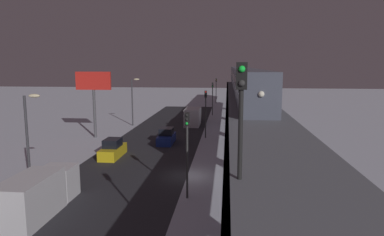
% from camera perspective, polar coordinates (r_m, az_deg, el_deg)
% --- Properties ---
extents(ground_plane, '(240.00, 240.00, 0.00)m').
position_cam_1_polar(ground_plane, '(31.63, -0.76, -9.39)').
color(ground_plane, silver).
extents(avenue_asphalt, '(11.00, 103.34, 0.01)m').
position_cam_1_polar(avenue_asphalt, '(32.69, -10.52, -8.93)').
color(avenue_asphalt, '#28282D').
rests_on(avenue_asphalt, ground_plane).
extents(elevated_railway, '(5.00, 103.34, 5.89)m').
position_cam_1_polar(elevated_railway, '(30.33, 10.05, -0.42)').
color(elevated_railway, slate).
rests_on(elevated_railway, ground_plane).
extents(subway_train, '(2.94, 74.07, 3.40)m').
position_cam_1_polar(subway_train, '(61.97, 8.03, 6.62)').
color(subway_train, '#4C5160').
rests_on(subway_train, elevated_railway).
extents(rail_signal, '(0.36, 0.41, 4.00)m').
position_cam_1_polar(rail_signal, '(11.78, 8.01, 2.80)').
color(rail_signal, black).
rests_on(rail_signal, elevated_railway).
extents(sedan_blue, '(1.80, 4.39, 1.97)m').
position_cam_1_polar(sedan_blue, '(44.15, -4.20, -3.12)').
color(sedan_blue, navy).
rests_on(sedan_blue, ground_plane).
extents(sedan_yellow, '(1.80, 4.62, 1.97)m').
position_cam_1_polar(sedan_yellow, '(38.59, -12.80, -5.05)').
color(sedan_yellow, gold).
rests_on(sedan_yellow, ground_plane).
extents(box_truck, '(2.40, 7.40, 2.80)m').
position_cam_1_polar(box_truck, '(57.88, 0.21, 0.27)').
color(box_truck, black).
rests_on(box_truck, ground_plane).
extents(delivery_van, '(2.40, 7.40, 2.80)m').
position_cam_1_polar(delivery_van, '(25.79, -23.71, -11.24)').
color(delivery_van, silver).
rests_on(delivery_van, ground_plane).
extents(traffic_light_near, '(0.32, 0.44, 6.40)m').
position_cam_1_polar(traffic_light_near, '(25.41, -0.80, -4.08)').
color(traffic_light_near, '#2D2D2D').
rests_on(traffic_light_near, ground_plane).
extents(traffic_light_mid, '(0.32, 0.44, 6.40)m').
position_cam_1_polar(traffic_light_mid, '(46.74, 2.24, 1.78)').
color(traffic_light_mid, '#2D2D2D').
rests_on(traffic_light_mid, ground_plane).
extents(traffic_light_far, '(0.32, 0.44, 6.40)m').
position_cam_1_polar(traffic_light_far, '(68.30, 3.37, 3.95)').
color(traffic_light_far, '#2D2D2D').
rests_on(traffic_light_far, ground_plane).
extents(traffic_light_distant, '(0.32, 0.44, 6.40)m').
position_cam_1_polar(traffic_light_distant, '(89.93, 3.96, 5.08)').
color(traffic_light_distant, '#2D2D2D').
rests_on(traffic_light_distant, ground_plane).
extents(commercial_billboard, '(4.80, 0.36, 8.90)m').
position_cam_1_polar(commercial_billboard, '(48.63, -15.76, 4.84)').
color(commercial_billboard, '#4C4C51').
rests_on(commercial_billboard, ground_plane).
extents(street_lamp_near, '(1.35, 0.44, 7.65)m').
position_cam_1_polar(street_lamp_near, '(29.48, -24.98, -1.90)').
color(street_lamp_near, '#38383D').
rests_on(street_lamp_near, ground_plane).
extents(street_lamp_far, '(1.35, 0.44, 7.65)m').
position_cam_1_polar(street_lamp_far, '(57.11, -9.52, 3.54)').
color(street_lamp_far, '#38383D').
rests_on(street_lamp_far, ground_plane).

